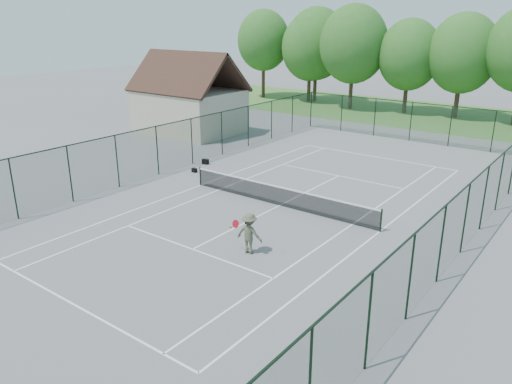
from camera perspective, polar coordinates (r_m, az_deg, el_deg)
ground at (r=25.62m, az=2.69°, el=-1.56°), size 140.00×140.00×0.00m
grass_far at (r=52.41m, az=21.75°, el=7.92°), size 80.00×16.00×0.01m
court_lines at (r=25.62m, az=2.69°, el=-1.56°), size 11.05×23.85×0.01m
tennis_net at (r=25.43m, az=2.71°, el=-0.35°), size 11.08×0.08×1.10m
fence_enclosure at (r=25.11m, az=2.75°, el=1.76°), size 18.05×36.05×3.02m
utility_building at (r=42.33m, az=-7.70°, el=10.98°), size 8.60×6.27×6.63m
tree_line_far at (r=51.71m, az=22.59°, el=14.41°), size 39.40×6.40×9.70m
sports_bag_a at (r=33.04m, az=-5.81°, el=3.48°), size 0.45×0.30×0.33m
sports_bag_b at (r=31.36m, az=-7.06°, el=2.49°), size 0.33×0.20×0.26m
tennis_player at (r=20.25m, az=-0.77°, el=-4.75°), size 1.76×0.86×1.72m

